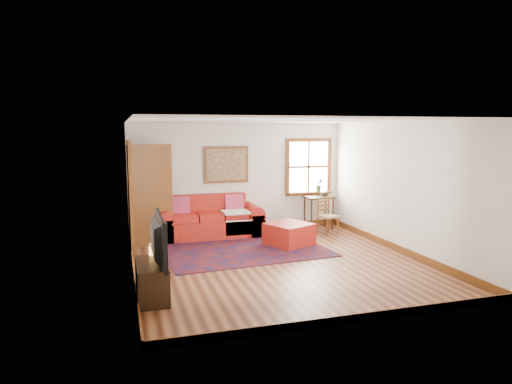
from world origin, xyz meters
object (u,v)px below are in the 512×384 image
object	(u,v)px
ladder_back_chair	(326,215)
media_cabinet	(152,281)
side_table	(319,202)
red_ottoman	(289,234)
red_leather_sofa	(209,223)

from	to	relation	value
ladder_back_chair	media_cabinet	xyz separation A→B (m)	(-4.07, -2.94, -0.19)
side_table	media_cabinet	world-z (taller)	side_table
red_ottoman	ladder_back_chair	bearing A→B (deg)	6.76
ladder_back_chair	red_ottoman	bearing A→B (deg)	-148.47
side_table	ladder_back_chair	bearing A→B (deg)	-96.06
red_ottoman	ladder_back_chair	world-z (taller)	ladder_back_chair
side_table	red_leather_sofa	bearing A→B (deg)	-179.87
media_cabinet	ladder_back_chair	bearing A→B (deg)	35.85
ladder_back_chair	media_cabinet	bearing A→B (deg)	-144.15
side_table	ladder_back_chair	world-z (taller)	ladder_back_chair
red_leather_sofa	media_cabinet	size ratio (longest dim) A/B	2.47
red_leather_sofa	ladder_back_chair	distance (m)	2.65
side_table	ladder_back_chair	size ratio (longest dim) A/B	0.94
red_ottoman	side_table	world-z (taller)	side_table
red_ottoman	media_cabinet	distance (m)	3.65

